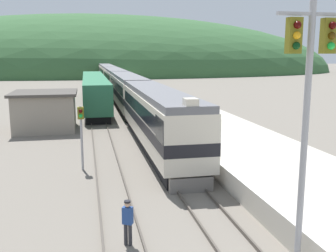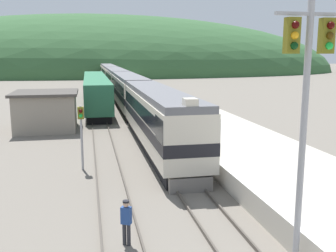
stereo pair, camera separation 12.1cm
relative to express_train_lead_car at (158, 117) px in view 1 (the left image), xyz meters
The scene contains 14 objects.
track_main 50.55m from the express_train_lead_car, 90.00° to the left, with size 1.52×180.00×0.16m.
track_siding 50.70m from the express_train_lead_car, 94.39° to the left, with size 1.51×180.00×0.16m.
platform 31.02m from the express_train_lead_car, 80.11° to the left, with size 7.03×140.00×1.07m.
distant_hills 119.78m from the express_train_lead_car, 90.00° to the left, with size 180.75×81.34×41.46m.
station_shed 12.85m from the express_train_lead_car, 132.45° to the left, with size 5.68×6.09×3.49m.
express_train_lead_car is the anchor object (origin of this frame).
carriage_second 20.69m from the express_train_lead_car, 90.00° to the left, with size 2.88×19.88×4.33m.
carriage_third 41.44m from the express_train_lead_car, 90.00° to the left, with size 2.88×19.88×4.33m.
carriage_fourth 62.20m from the express_train_lead_car, 90.00° to the left, with size 2.88×19.88×4.33m.
carriage_fifth 82.95m from the express_train_lead_car, 90.00° to the left, with size 2.88×19.88×4.33m.
siding_train 26.37m from the express_train_lead_car, 98.46° to the left, with size 2.90×31.17×3.90m.
signal_mast_main 17.28m from the express_train_lead_car, 85.12° to the right, with size 2.20×0.42×8.85m.
signal_post_siding 6.80m from the express_train_lead_car, 141.91° to the right, with size 0.36×0.42×3.84m.
track_worker 14.68m from the express_train_lead_car, 104.65° to the right, with size 0.42×0.37×1.70m.
Camera 1 is at (-4.99, -7.88, 6.82)m, focal length 42.00 mm.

